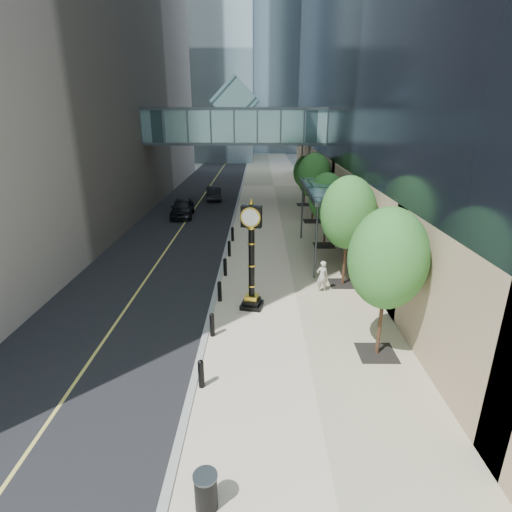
# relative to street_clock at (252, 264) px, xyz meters

# --- Properties ---
(ground) EXTENTS (320.00, 320.00, 0.00)m
(ground) POSITION_rel_street_clock_xyz_m (1.16, -6.75, -2.23)
(ground) COLOR gray
(ground) RESTS_ON ground
(road) EXTENTS (8.00, 180.00, 0.02)m
(road) POSITION_rel_street_clock_xyz_m (-5.84, 33.25, -2.22)
(road) COLOR black
(road) RESTS_ON ground
(sidewalk) EXTENTS (8.00, 180.00, 0.06)m
(sidewalk) POSITION_rel_street_clock_xyz_m (2.16, 33.25, -2.20)
(sidewalk) COLOR #C7B599
(sidewalk) RESTS_ON ground
(curb) EXTENTS (0.25, 180.00, 0.07)m
(curb) POSITION_rel_street_clock_xyz_m (-1.84, 33.25, -2.19)
(curb) COLOR gray
(curb) RESTS_ON ground
(distant_tower_c) EXTENTS (22.00, 22.00, 65.00)m
(distant_tower_c) POSITION_rel_street_clock_xyz_m (-4.84, 113.25, 30.27)
(distant_tower_c) COLOR silver
(distant_tower_c) RESTS_ON ground
(skywalk) EXTENTS (17.00, 4.20, 5.80)m
(skywalk) POSITION_rel_street_clock_xyz_m (-1.84, 21.25, 5.48)
(skywalk) COLOR slate
(skywalk) RESTS_ON ground
(entrance_canopy) EXTENTS (3.00, 8.00, 4.38)m
(entrance_canopy) POSITION_rel_street_clock_xyz_m (4.64, 7.25, 1.96)
(entrance_canopy) COLOR #383F44
(entrance_canopy) RESTS_ON ground
(bollard_row) EXTENTS (0.20, 16.20, 0.90)m
(bollard_row) POSITION_rel_street_clock_xyz_m (-1.54, 2.25, -1.72)
(bollard_row) COLOR black
(bollard_row) RESTS_ON sidewalk
(street_trees) EXTENTS (2.76, 28.51, 5.68)m
(street_trees) POSITION_rel_street_clock_xyz_m (4.76, 8.01, 1.47)
(street_trees) COLOR black
(street_trees) RESTS_ON sidewalk
(street_clock) EXTENTS (1.12, 1.12, 5.00)m
(street_clock) POSITION_rel_street_clock_xyz_m (0.00, 0.00, 0.00)
(street_clock) COLOR black
(street_clock) RESTS_ON sidewalk
(trash_bin) EXTENTS (0.69, 0.69, 0.90)m
(trash_bin) POSITION_rel_street_clock_xyz_m (-0.84, -10.01, -1.72)
(trash_bin) COLOR black
(trash_bin) RESTS_ON sidewalk
(pedestrian) EXTENTS (0.66, 0.51, 1.62)m
(pedestrian) POSITION_rel_street_clock_xyz_m (3.50, 1.83, -1.36)
(pedestrian) COLOR #B1AFA3
(pedestrian) RESTS_ON sidewalk
(car_near) EXTENTS (2.18, 4.69, 1.56)m
(car_near) POSITION_rel_street_clock_xyz_m (-6.40, 17.51, -1.43)
(car_near) COLOR black
(car_near) RESTS_ON road
(car_far) EXTENTS (1.99, 4.45, 1.42)m
(car_far) POSITION_rel_street_clock_xyz_m (-4.46, 25.15, -1.50)
(car_far) COLOR black
(car_far) RESTS_ON road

